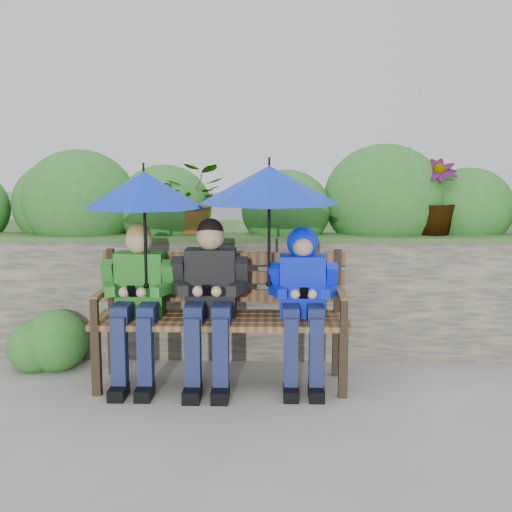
{
  "coord_description": "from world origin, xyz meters",
  "views": [
    {
      "loc": [
        0.12,
        -4.59,
        1.64
      ],
      "look_at": [
        0.0,
        0.1,
        0.95
      ],
      "focal_mm": 45.0,
      "sensor_mm": 36.0,
      "label": 1
    }
  ],
  "objects_px": {
    "boy_right": "(303,292)",
    "park_bench": "(222,308)",
    "umbrella_left": "(144,190)",
    "umbrella_right": "(269,185)",
    "boy_left": "(138,296)",
    "boy_middle": "(210,294)"
  },
  "relations": [
    {
      "from": "boy_left",
      "to": "boy_right",
      "type": "bearing_deg",
      "value": 0.73
    },
    {
      "from": "boy_middle",
      "to": "umbrella_left",
      "type": "bearing_deg",
      "value": 178.91
    },
    {
      "from": "boy_middle",
      "to": "umbrella_left",
      "type": "distance_m",
      "value": 0.89
    },
    {
      "from": "boy_right",
      "to": "umbrella_right",
      "type": "bearing_deg",
      "value": -175.72
    },
    {
      "from": "park_bench",
      "to": "boy_left",
      "type": "distance_m",
      "value": 0.63
    },
    {
      "from": "boy_right",
      "to": "umbrella_left",
      "type": "bearing_deg",
      "value": -179.46
    },
    {
      "from": "park_bench",
      "to": "boy_right",
      "type": "bearing_deg",
      "value": -7.4
    },
    {
      "from": "boy_middle",
      "to": "umbrella_right",
      "type": "bearing_deg",
      "value": 0.14
    },
    {
      "from": "umbrella_left",
      "to": "umbrella_right",
      "type": "relative_size",
      "value": 0.9
    },
    {
      "from": "park_bench",
      "to": "umbrella_right",
      "type": "xyz_separation_m",
      "value": [
        0.35,
        -0.1,
        0.92
      ]
    },
    {
      "from": "boy_left",
      "to": "boy_middle",
      "type": "bearing_deg",
      "value": -0.45
    },
    {
      "from": "boy_right",
      "to": "park_bench",
      "type": "bearing_deg",
      "value": 172.6
    },
    {
      "from": "park_bench",
      "to": "umbrella_left",
      "type": "relative_size",
      "value": 2.05
    },
    {
      "from": "umbrella_left",
      "to": "umbrella_right",
      "type": "distance_m",
      "value": 0.89
    },
    {
      "from": "park_bench",
      "to": "boy_middle",
      "type": "xyz_separation_m",
      "value": [
        -0.08,
        -0.1,
        0.13
      ]
    },
    {
      "from": "boy_left",
      "to": "umbrella_left",
      "type": "height_order",
      "value": "umbrella_left"
    },
    {
      "from": "boy_left",
      "to": "boy_right",
      "type": "height_order",
      "value": "boy_left"
    },
    {
      "from": "umbrella_right",
      "to": "boy_right",
      "type": "bearing_deg",
      "value": 4.28
    },
    {
      "from": "boy_left",
      "to": "boy_middle",
      "type": "distance_m",
      "value": 0.53
    },
    {
      "from": "boy_left",
      "to": "umbrella_left",
      "type": "xyz_separation_m",
      "value": [
        0.07,
        0.0,
        0.77
      ]
    },
    {
      "from": "boy_middle",
      "to": "boy_right",
      "type": "xyz_separation_m",
      "value": [
        0.68,
        0.02,
        0.02
      ]
    },
    {
      "from": "park_bench",
      "to": "boy_right",
      "type": "height_order",
      "value": "boy_right"
    }
  ]
}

